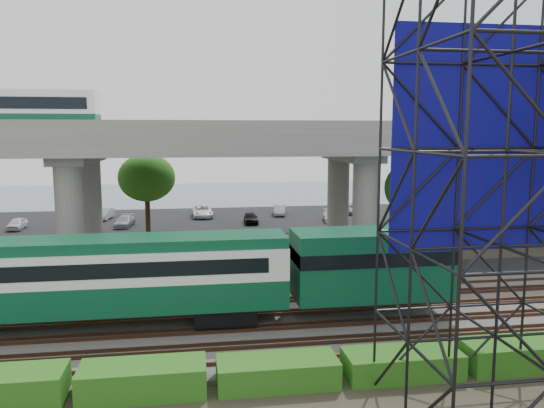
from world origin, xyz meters
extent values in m
plane|color=#474233|center=(0.00, 0.00, 0.00)|extent=(140.00, 140.00, 0.00)
cube|color=slate|center=(0.00, 2.00, 0.10)|extent=(90.00, 12.00, 0.20)
cube|color=black|center=(0.00, 10.50, 0.04)|extent=(90.00, 5.00, 0.08)
cube|color=black|center=(0.00, 34.00, 0.04)|extent=(90.00, 18.00, 0.08)
cube|color=#455B72|center=(0.00, 56.00, 0.01)|extent=(140.00, 40.00, 0.03)
cube|color=#472D1E|center=(0.00, -2.72, 0.28)|extent=(90.00, 0.08, 0.16)
cube|color=#472D1E|center=(0.00, -1.28, 0.28)|extent=(90.00, 0.08, 0.16)
cube|color=#472D1E|center=(0.00, -0.72, 0.28)|extent=(90.00, 0.08, 0.16)
cube|color=#472D1E|center=(0.00, 0.72, 0.28)|extent=(90.00, 0.08, 0.16)
cube|color=#472D1E|center=(0.00, 1.28, 0.28)|extent=(90.00, 0.08, 0.16)
cube|color=#472D1E|center=(0.00, 2.72, 0.28)|extent=(90.00, 0.08, 0.16)
cube|color=#472D1E|center=(0.00, 3.28, 0.28)|extent=(90.00, 0.08, 0.16)
cube|color=#472D1E|center=(0.00, 4.72, 0.28)|extent=(90.00, 0.08, 0.16)
cube|color=#472D1E|center=(0.00, 5.28, 0.28)|extent=(90.00, 0.08, 0.16)
cube|color=#472D1E|center=(0.00, 6.72, 0.28)|extent=(90.00, 0.08, 0.16)
cube|color=black|center=(-0.63, 2.00, 0.81)|extent=(3.00, 2.20, 0.90)
cube|color=#0A482C|center=(-7.13, 2.00, 1.96)|extent=(19.00, 3.00, 1.40)
cube|color=white|center=(-7.13, 2.00, 3.41)|extent=(19.00, 3.00, 1.50)
cube|color=#0A482C|center=(-7.13, 2.00, 4.41)|extent=(19.00, 2.60, 0.50)
cube|color=black|center=(-6.13, 2.00, 3.46)|extent=(15.00, 3.06, 0.70)
cube|color=#0A482C|center=(6.87, 2.00, 2.96)|extent=(8.00, 3.00, 3.40)
cube|color=#9E9B93|center=(0.00, 16.00, 8.60)|extent=(80.00, 12.00, 1.20)
cube|color=#9E9B93|center=(0.00, 10.25, 9.75)|extent=(80.00, 0.50, 1.10)
cube|color=#9E9B93|center=(0.00, 21.75, 9.75)|extent=(80.00, 0.50, 1.10)
cylinder|color=#9E9B93|center=(-10.00, 12.50, 4.00)|extent=(1.80, 1.80, 8.00)
cylinder|color=#9E9B93|center=(-10.00, 19.50, 4.00)|extent=(1.80, 1.80, 8.00)
cube|color=#9E9B93|center=(-10.00, 16.00, 7.70)|extent=(2.40, 9.00, 0.60)
cylinder|color=#9E9B93|center=(10.00, 12.50, 4.00)|extent=(1.80, 1.80, 8.00)
cylinder|color=#9E9B93|center=(10.00, 19.50, 4.00)|extent=(1.80, 1.80, 8.00)
cube|color=#9E9B93|center=(10.00, 16.00, 7.70)|extent=(2.40, 9.00, 0.60)
cylinder|color=#9E9B93|center=(28.00, 19.50, 4.00)|extent=(1.80, 1.80, 8.00)
cube|color=black|center=(-14.52, 16.00, 9.55)|extent=(12.00, 2.50, 0.70)
cube|color=#0A482C|center=(-14.52, 16.00, 10.35)|extent=(12.00, 2.50, 0.90)
cube|color=white|center=(-14.52, 16.00, 11.45)|extent=(12.00, 2.50, 1.30)
cube|color=black|center=(-14.52, 16.00, 11.50)|extent=(11.00, 2.56, 0.80)
cube|color=white|center=(-14.52, 16.00, 12.25)|extent=(12.00, 2.40, 0.30)
cube|color=#0C0B7A|center=(9.09, -4.95, 9.30)|extent=(8.10, 0.08, 8.25)
cube|color=#256216|center=(-4.00, -4.30, 0.58)|extent=(4.60, 1.80, 1.15)
cube|color=#256216|center=(1.00, -4.30, 0.52)|extent=(4.60, 1.80, 1.03)
cube|color=#256216|center=(6.00, -4.30, 0.51)|extent=(4.60, 1.80, 1.01)
cube|color=#256216|center=(11.00, -4.30, 0.56)|extent=(4.60, 1.80, 1.12)
cylinder|color=#382314|center=(14.00, 12.50, 2.40)|extent=(0.44, 0.44, 4.80)
ellipsoid|color=#256216|center=(14.00, 12.50, 5.60)|extent=(4.94, 4.94, 4.18)
cylinder|color=#382314|center=(-6.00, 24.00, 2.40)|extent=(0.44, 0.44, 4.80)
ellipsoid|color=#256216|center=(-6.00, 24.00, 5.60)|extent=(4.94, 4.94, 4.18)
imported|color=silver|center=(-19.11, 31.00, 0.64)|extent=(1.35, 3.30, 1.12)
imported|color=#A8ABB0|center=(-11.61, 36.00, 0.69)|extent=(1.85, 3.86, 1.22)
imported|color=#919498|center=(-8.89, 31.00, 0.63)|extent=(2.00, 3.96, 1.10)
imported|color=white|center=(-1.01, 36.00, 0.73)|extent=(2.33, 4.74, 1.29)
imported|color=black|center=(3.91, 31.00, 0.68)|extent=(1.58, 3.57, 1.20)
imported|color=#A2A4AA|center=(7.75, 36.00, 0.68)|extent=(1.80, 3.78, 1.19)
imported|color=silver|center=(12.53, 31.00, 0.65)|extent=(2.24, 4.16, 1.15)
imported|color=#A2A5A9|center=(16.46, 36.00, 0.64)|extent=(2.48, 4.27, 1.12)
camera|label=1|loc=(-2.06, -23.18, 9.62)|focal=35.00mm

